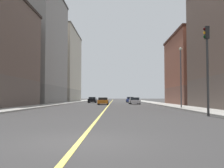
# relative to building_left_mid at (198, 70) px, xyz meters

# --- Properties ---
(ground_plane) EXTENTS (400.00, 400.00, 0.00)m
(ground_plane) POSITION_rel_building_left_mid_xyz_m (-15.52, -36.44, -6.07)
(ground_plane) COLOR #333231
(ground_plane) RESTS_ON ground
(sidewalk_left) EXTENTS (3.05, 168.00, 0.15)m
(sidewalk_left) POSITION_rel_building_left_mid_xyz_m (-6.03, 12.56, -5.99)
(sidewalk_left) COLOR #9E9B93
(sidewalk_left) RESTS_ON ground
(sidewalk_right) EXTENTS (3.05, 168.00, 0.15)m
(sidewalk_right) POSITION_rel_building_left_mid_xyz_m (-25.01, 12.56, -5.99)
(sidewalk_right) COLOR #9E9B93
(sidewalk_right) RESTS_ON ground
(lane_center_stripe) EXTENTS (0.16, 154.00, 0.01)m
(lane_center_stripe) POSITION_rel_building_left_mid_xyz_m (-15.52, 12.56, -6.06)
(lane_center_stripe) COLOR #E5D14C
(lane_center_stripe) RESTS_ON ground
(building_left_mid) EXTENTS (9.31, 14.68, 12.11)m
(building_left_mid) POSITION_rel_building_left_mid_xyz_m (0.00, 0.00, 0.00)
(building_left_mid) COLOR brown
(building_left_mid) RESTS_ON ground
(building_right_midblock) EXTENTS (9.31, 20.78, 24.04)m
(building_right_midblock) POSITION_rel_building_left_mid_xyz_m (-31.04, 9.71, 5.96)
(building_right_midblock) COLOR slate
(building_right_midblock) RESTS_ON ground
(building_right_distant) EXTENTS (9.31, 23.06, 21.83)m
(building_right_distant) POSITION_rel_building_left_mid_xyz_m (-31.04, 34.83, 4.86)
(building_right_distant) COLOR #9D9688
(building_right_distant) RESTS_ON ground
(traffic_light_left_near) EXTENTS (0.40, 0.32, 6.34)m
(traffic_light_left_near) POSITION_rel_building_left_mid_xyz_m (-7.97, -26.23, -1.98)
(traffic_light_left_near) COLOR #2D2D2D
(traffic_light_left_near) RESTS_ON ground
(street_lamp_left_near) EXTENTS (0.36, 0.36, 6.88)m
(street_lamp_left_near) POSITION_rel_building_left_mid_xyz_m (-6.95, -15.11, -1.73)
(street_lamp_left_near) COLOR #4C4C51
(street_lamp_left_near) RESTS_ON ground
(car_black) EXTENTS (1.79, 4.33, 1.32)m
(car_black) POSITION_rel_building_left_mid_xyz_m (-19.73, 14.84, -5.40)
(car_black) COLOR black
(car_black) RESTS_ON ground
(car_blue) EXTENTS (1.90, 4.05, 1.35)m
(car_blue) POSITION_rel_building_left_mid_xyz_m (-10.77, 19.20, -5.41)
(car_blue) COLOR #23389E
(car_blue) RESTS_ON ground
(car_white) EXTENTS (2.01, 4.33, 1.25)m
(car_white) POSITION_rel_building_left_mid_xyz_m (-10.83, 3.87, -5.45)
(car_white) COLOR white
(car_white) RESTS_ON ground
(car_orange) EXTENTS (1.85, 4.59, 1.25)m
(car_orange) POSITION_rel_building_left_mid_xyz_m (-16.58, 1.03, -5.44)
(car_orange) COLOR orange
(car_orange) RESTS_ON ground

